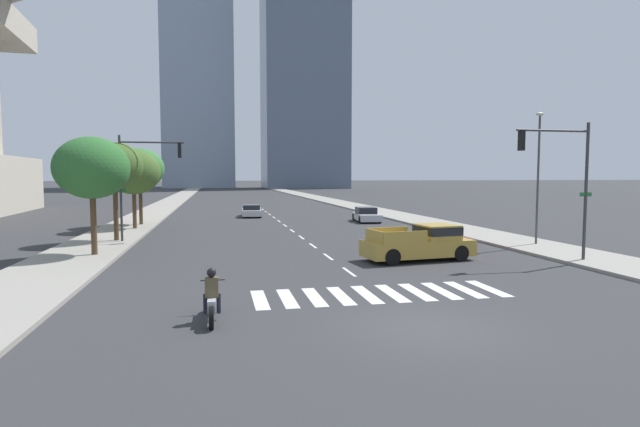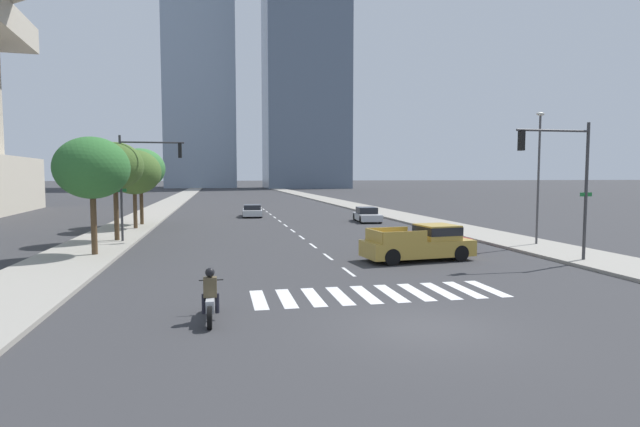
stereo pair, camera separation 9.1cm
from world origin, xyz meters
name	(u,v)px [view 2 (the right image)]	position (x,y,z in m)	size (l,w,h in m)	color
ground_plane	(424,328)	(0.00, 0.00, 0.00)	(800.00, 800.00, 0.00)	#333335
sidewalk_east	(416,220)	(12.08, 30.00, 0.07)	(4.00, 260.00, 0.15)	gray
sidewalk_west	(132,225)	(-12.08, 30.00, 0.07)	(4.00, 260.00, 0.15)	gray
crosswalk_near	(378,294)	(0.00, 3.89, 0.00)	(8.55, 2.63, 0.01)	silver
lane_divider_center	(280,221)	(0.00, 31.89, 0.00)	(0.14, 50.00, 0.01)	silver
motorcycle_lead	(210,300)	(-5.54, 1.82, 0.58)	(0.70, 2.24, 1.49)	black
pickup_truck	(422,243)	(4.18, 10.04, 0.81)	(5.40, 2.55, 1.67)	#B28E38
sedan_silver_0	(367,215)	(7.41, 29.80, 0.58)	(2.17, 4.42, 1.26)	#B7BABF
sedan_silver_1	(252,211)	(-2.04, 37.22, 0.55)	(2.07, 4.55, 1.18)	#B7BABF
sedan_red_2	(438,238)	(6.69, 13.74, 0.55)	(1.93, 4.36, 1.19)	maroon
traffic_signal_near	(562,167)	(9.91, 7.88, 4.37)	(3.90, 0.28, 6.26)	#333335
traffic_signal_far	(144,170)	(-9.59, 19.10, 4.35)	(3.94, 0.28, 6.22)	#333335
street_lamp_east	(539,168)	(12.38, 13.12, 4.44)	(0.50, 0.24, 7.39)	#3F3F42
street_tree_nearest	(92,168)	(-11.28, 14.00, 4.37)	(3.54, 3.54, 5.74)	#4C3823
street_tree_second	(115,166)	(-11.28, 19.59, 4.57)	(3.29, 3.29, 5.85)	#4C3823
street_tree_third	(134,172)	(-11.28, 26.54, 4.26)	(3.83, 3.83, 5.75)	#4C3823
street_tree_fourth	(141,169)	(-11.28, 29.70, 4.54)	(3.77, 3.77, 6.01)	#4C3823
office_tower_left_skyline	(199,25)	(-10.73, 167.42, 55.05)	(22.87, 28.75, 111.15)	#8C9EB2
office_tower_center_skyline	(305,40)	(22.49, 149.10, 47.10)	(25.90, 22.35, 101.74)	slate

